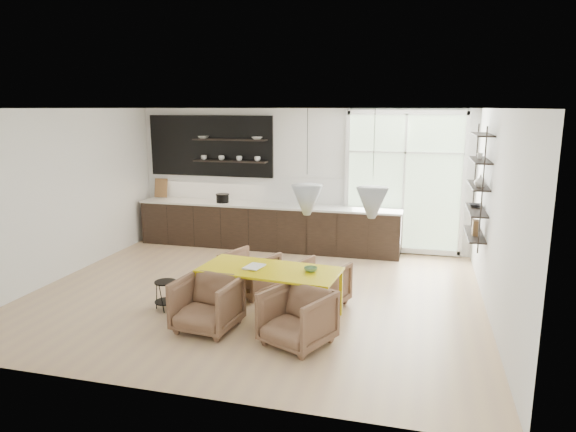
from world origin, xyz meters
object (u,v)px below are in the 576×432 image
object	(u,v)px
armchair_back_right	(320,284)
dining_table	(270,272)
armchair_front_left	(207,304)
wire_stool	(166,291)
armchair_back_left	(250,273)
armchair_front_right	(297,318)

from	to	relation	value
armchair_back_right	dining_table	bearing A→B (deg)	66.17
armchair_front_left	wire_stool	size ratio (longest dim) A/B	1.84
armchair_back_left	wire_stool	size ratio (longest dim) A/B	1.75
dining_table	armchair_back_right	size ratio (longest dim) A/B	2.74
dining_table	armchair_front_left	world-z (taller)	armchair_front_left
armchair_back_left	armchair_front_right	distance (m)	1.95
armchair_back_left	armchair_front_left	world-z (taller)	armchair_front_left
dining_table	armchair_back_right	bearing A→B (deg)	50.31
dining_table	armchair_front_left	size ratio (longest dim) A/B	2.55
armchair_back_right	armchair_front_right	xyz separation A→B (m)	(-0.02, -1.35, 0.02)
dining_table	armchair_back_left	size ratio (longest dim) A/B	2.69
armchair_back_right	armchair_front_left	world-z (taller)	armchair_front_left
armchair_front_left	wire_stool	world-z (taller)	armchair_front_left
armchair_front_right	armchair_back_left	bearing A→B (deg)	150.97
wire_stool	armchair_back_left	bearing A→B (deg)	43.88
armchair_back_right	wire_stool	distance (m)	2.28
wire_stool	armchair_front_right	bearing A→B (deg)	-16.46
dining_table	wire_stool	xyz separation A→B (m)	(-1.55, -0.12, -0.38)
armchair_back_left	armchair_back_right	bearing A→B (deg)	-168.95
armchair_back_right	wire_stool	world-z (taller)	armchair_back_right
armchair_front_left	armchair_back_right	bearing A→B (deg)	50.11
dining_table	wire_stool	size ratio (longest dim) A/B	4.70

